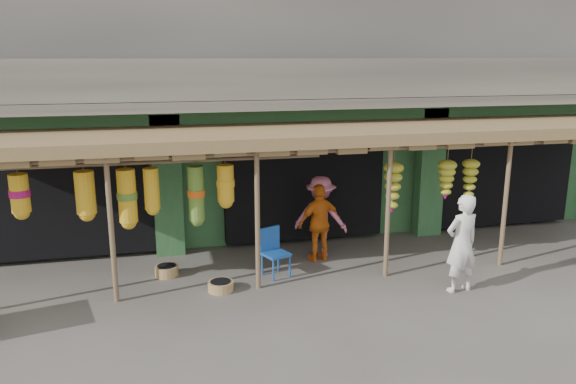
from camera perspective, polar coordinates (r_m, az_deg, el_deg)
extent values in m
plane|color=#514C47|center=(11.00, 4.58, -8.55)|extent=(80.00, 80.00, 0.00)
cube|color=gray|center=(15.03, -1.17, 16.93)|extent=(16.00, 6.00, 4.00)
cube|color=#2D6033|center=(15.38, -1.23, 3.77)|extent=(16.00, 5.70, 3.00)
cube|color=gray|center=(11.79, 2.38, 9.05)|extent=(16.00, 0.90, 0.22)
cube|color=gray|center=(11.38, 2.97, 11.39)|extent=(16.00, 0.10, 0.80)
cube|color=#2D6033|center=(12.21, 1.85, 7.56)|extent=(16.00, 0.35, 0.35)
cube|color=yellow|center=(11.85, -22.19, 5.88)|extent=(1.70, 0.06, 0.55)
cube|color=#B21414|center=(11.81, -22.22, 5.86)|extent=(1.30, 0.02, 0.30)
cube|color=black|center=(13.09, -21.00, 0.41)|extent=(3.60, 2.00, 2.50)
cube|color=black|center=(13.36, 0.73, 1.59)|extent=(3.60, 2.00, 2.50)
cube|color=black|center=(15.34, 19.17, 2.41)|extent=(3.60, 2.00, 2.50)
cube|color=#2D6033|center=(12.01, -12.14, 0.62)|extent=(0.60, 0.35, 3.00)
cube|color=#2D6033|center=(13.52, 14.18, 1.96)|extent=(0.60, 0.35, 3.00)
cylinder|color=brown|center=(9.92, -17.50, -3.70)|extent=(0.09, 0.09, 2.60)
cylinder|color=brown|center=(10.03, -3.12, -2.87)|extent=(0.09, 0.09, 2.60)
cylinder|color=brown|center=(10.74, 10.12, -1.94)|extent=(0.09, 0.09, 2.60)
cylinder|color=brown|center=(11.94, 21.20, -1.08)|extent=(0.09, 0.09, 2.60)
cylinder|color=brown|center=(10.05, 3.84, 4.18)|extent=(12.90, 0.08, 0.08)
cylinder|color=brown|center=(10.03, -12.09, 3.02)|extent=(5.50, 0.06, 0.06)
cube|color=brown|center=(11.13, 3.41, 6.06)|extent=(14.00, 2.70, 0.22)
cylinder|color=#18499D|center=(10.67, -1.50, -7.99)|extent=(0.04, 0.04, 0.42)
cylinder|color=#18499D|center=(10.88, 0.18, -7.56)|extent=(0.04, 0.04, 0.42)
cylinder|color=#18499D|center=(10.97, -2.64, -7.39)|extent=(0.04, 0.04, 0.42)
cylinder|color=#18499D|center=(11.17, -0.99, -6.98)|extent=(0.04, 0.04, 0.42)
cube|color=#18499D|center=(10.84, -1.24, -6.33)|extent=(0.58, 0.58, 0.05)
cube|color=#18499D|center=(10.92, -1.89, -4.76)|extent=(0.43, 0.21, 0.48)
cylinder|color=#987244|center=(10.38, -6.85, -9.48)|extent=(0.53, 0.53, 0.18)
cylinder|color=olive|center=(11.21, -12.22, -7.83)|extent=(0.57, 0.57, 0.20)
imported|color=silver|center=(10.49, 17.24, -5.02)|extent=(0.72, 0.54, 1.80)
imported|color=orange|center=(11.55, 3.25, -3.14)|extent=(1.01, 0.57, 1.62)
imported|color=#C7698B|center=(11.80, 3.32, -2.53)|extent=(1.29, 1.08, 1.73)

